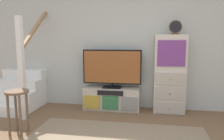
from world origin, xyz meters
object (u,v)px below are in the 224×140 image
media_console (112,99)px  bar_stool_near (17,102)px  side_cabinet (170,74)px  desk_clock (175,27)px  television (112,68)px

media_console → bar_stool_near: bearing=-131.3°
side_cabinet → media_console: bearing=-179.5°
side_cabinet → desk_clock: desk_clock is taller
side_cabinet → television: bearing=179.3°
desk_clock → media_console: bearing=179.8°
desk_clock → television: bearing=178.6°
television → side_cabinet: bearing=-0.7°
desk_clock → bar_stool_near: (-2.38, -1.35, -1.13)m
bar_stool_near → desk_clock: bearing=29.6°
media_console → desk_clock: 1.84m
side_cabinet → bar_stool_near: (-2.31, -1.37, -0.25)m
desk_clock → bar_stool_near: bearing=-150.4°
television → bar_stool_near: (-1.19, -1.38, -0.35)m
side_cabinet → bar_stool_near: size_ratio=2.26×
side_cabinet → bar_stool_near: side_cabinet is taller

